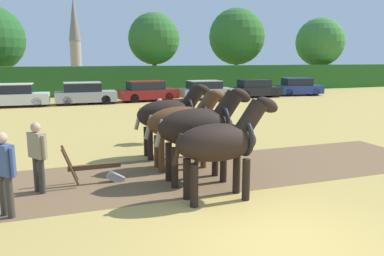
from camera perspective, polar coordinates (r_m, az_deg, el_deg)
ground_plane at (r=7.17m, az=12.93°, el=-16.05°), size 240.00×240.00×0.00m
plowed_furrow_strip at (r=10.07m, az=-19.13°, el=-8.45°), size 22.23×4.02×0.01m
hedgerow at (r=34.08m, az=-14.21°, el=6.98°), size 66.84×1.37×2.55m
tree_center at (r=37.38m, az=-5.82°, el=13.37°), size 4.97×4.97×7.59m
tree_center_right at (r=42.32m, az=6.83°, el=13.65°), size 6.09×6.09×8.61m
tree_right at (r=45.85m, az=18.92°, el=12.26°), size 5.43×5.43×7.76m
church_spire at (r=76.56m, az=-17.44°, el=13.36°), size 2.25×2.25×14.59m
draft_horse_lead_left at (r=8.40m, az=4.55°, el=-2.13°), size 2.64×0.93×2.41m
draft_horse_lead_right at (r=9.62m, az=1.22°, el=0.20°), size 2.71×1.05×2.50m
draft_horse_trail_left at (r=10.92m, az=-1.31°, el=0.92°), size 2.62×0.99×2.35m
draft_horse_trail_right at (r=12.21m, az=-3.29°, el=2.12°), size 2.68×1.04×2.43m
plow at (r=10.01m, az=-13.89°, el=-6.41°), size 1.57×0.47×1.13m
farmer_at_plow at (r=9.59m, az=-22.49°, el=-3.40°), size 0.44×0.59×1.71m
farmer_beside_team at (r=14.33m, az=-4.90°, el=1.69°), size 0.39×0.62×1.69m
farmer_onlooker_left at (r=8.39m, az=-26.75°, el=-5.41°), size 0.48×0.57×1.76m
parked_car_center_left at (r=27.81m, az=-25.26°, el=4.48°), size 4.15×1.98×1.55m
parked_car_center at (r=27.79m, az=-16.00°, el=5.07°), size 4.24×1.92×1.55m
parked_car_center_right at (r=28.83m, az=-6.79°, el=5.57°), size 4.54×2.18×1.53m
parked_car_right at (r=29.91m, az=2.14°, el=5.77°), size 4.25×1.89×1.49m
parked_car_far_right at (r=31.98m, az=9.65°, el=5.92°), size 4.22×1.91×1.47m
parked_car_end_right at (r=34.52m, az=15.89°, el=6.04°), size 4.21×2.51×1.53m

